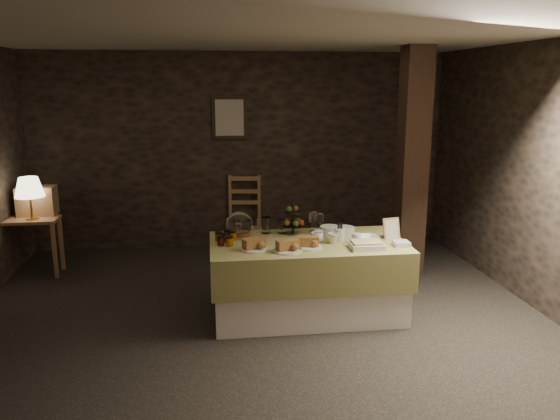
{
  "coord_description": "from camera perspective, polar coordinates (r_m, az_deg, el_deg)",
  "views": [
    {
      "loc": [
        -0.43,
        -4.82,
        2.19
      ],
      "look_at": [
        0.23,
        0.2,
        1.01
      ],
      "focal_mm": 35.0,
      "sensor_mm": 36.0,
      "label": 1
    }
  ],
  "objects": [
    {
      "name": "cup_a",
      "position": [
        5.15,
        3.84,
        -2.87
      ],
      "size": [
        0.13,
        0.13,
        0.09
      ],
      "primitive_type": "imported",
      "rotation": [
        0.0,
        0.0,
        0.05
      ],
      "color": "silver",
      "rests_on": "buffet_table"
    },
    {
      "name": "plate_stack_a",
      "position": [
        5.37,
        5.23,
        -2.21
      ],
      "size": [
        0.19,
        0.19,
        0.1
      ],
      "primitive_type": "cylinder",
      "color": "silver",
      "rests_on": "buffet_table"
    },
    {
      "name": "wine_rack",
      "position": [
        7.01,
        -24.05,
        0.89
      ],
      "size": [
        0.42,
        0.26,
        0.34
      ],
      "primitive_type": "cube",
      "color": "#906141",
      "rests_on": "console_table"
    },
    {
      "name": "console_table",
      "position": [
        6.92,
        -24.63,
        -1.87
      ],
      "size": [
        0.63,
        0.36,
        0.68
      ],
      "color": "#906141",
      "rests_on": "ground_plane"
    },
    {
      "name": "table_lamp",
      "position": [
        6.75,
        -24.75,
        2.13
      ],
      "size": [
        0.33,
        0.33,
        0.49
      ],
      "color": "gold",
      "rests_on": "console_table"
    },
    {
      "name": "bread_platter_center",
      "position": [
        4.87,
        0.78,
        -3.88
      ],
      "size": [
        0.26,
        0.26,
        0.11
      ],
      "color": "silver",
      "rests_on": "buffet_table"
    },
    {
      "name": "fruit_stand",
      "position": [
        5.4,
        1.43,
        -1.23
      ],
      "size": [
        0.22,
        0.22,
        0.32
      ],
      "rotation": [
        0.0,
        0.0,
        -0.2
      ],
      "color": "black",
      "rests_on": "buffet_table"
    },
    {
      "name": "buffet_table",
      "position": [
        5.27,
        2.88,
        -6.56
      ],
      "size": [
        1.84,
        0.98,
        0.73
      ],
      "color": "white",
      "rests_on": "ground_plane"
    },
    {
      "name": "mug_d",
      "position": [
        5.17,
        7.95,
        -2.92
      ],
      "size": [
        0.08,
        0.08,
        0.09
      ],
      "primitive_type": "cylinder",
      "color": "silver",
      "rests_on": "buffet_table"
    },
    {
      "name": "jam_jars",
      "position": [
        5.17,
        -5.7,
        -2.96
      ],
      "size": [
        0.2,
        0.32,
        0.07
      ],
      "color": "#4D1319",
      "rests_on": "buffet_table"
    },
    {
      "name": "mug_c",
      "position": [
        5.21,
        4.04,
        -2.67
      ],
      "size": [
        0.09,
        0.09,
        0.09
      ],
      "primitive_type": "cylinder",
      "color": "silver",
      "rests_on": "buffet_table"
    },
    {
      "name": "timber_column",
      "position": [
        6.41,
        13.64,
        4.75
      ],
      "size": [
        0.3,
        0.3,
        2.6
      ],
      "primitive_type": "cube",
      "color": "black",
      "rests_on": "ground_plane"
    },
    {
      "name": "bread_platter_left",
      "position": [
        4.92,
        -2.74,
        -3.72
      ],
      "size": [
        0.26,
        0.26,
        0.11
      ],
      "color": "silver",
      "rests_on": "buffet_table"
    },
    {
      "name": "tart_dish",
      "position": [
        5.01,
        9.02,
        -3.63
      ],
      "size": [
        0.3,
        0.22,
        0.07
      ],
      "color": "silver",
      "rests_on": "buffet_table"
    },
    {
      "name": "menu_frame",
      "position": [
        5.37,
        11.57,
        -1.97
      ],
      "size": [
        0.18,
        0.1,
        0.22
      ],
      "primitive_type": "cube",
      "rotation": [
        -0.24,
        0.0,
        0.2
      ],
      "color": "#906141",
      "rests_on": "buffet_table"
    },
    {
      "name": "square_dish",
      "position": [
        5.15,
        12.56,
        -3.45
      ],
      "size": [
        0.14,
        0.14,
        0.04
      ],
      "primitive_type": "cube",
      "color": "silver",
      "rests_on": "buffet_table"
    },
    {
      "name": "cutlery_holder",
      "position": [
        5.21,
        6.26,
        -2.58
      ],
      "size": [
        0.1,
        0.1,
        0.12
      ],
      "primitive_type": "cylinder",
      "color": "silver",
      "rests_on": "buffet_table"
    },
    {
      "name": "ground_plane",
      "position": [
        5.31,
        -2.2,
        -11.25
      ],
      "size": [
        5.5,
        5.0,
        0.01
      ],
      "primitive_type": "cube",
      "color": "black",
      "rests_on": "ground"
    },
    {
      "name": "storage_jar_a",
      "position": [
        5.45,
        -1.46,
        -1.6
      ],
      "size": [
        0.1,
        0.1,
        0.16
      ],
      "primitive_type": "cylinder",
      "color": "white",
      "rests_on": "buffet_table"
    },
    {
      "name": "cup_b",
      "position": [
        5.13,
        5.57,
        -2.95
      ],
      "size": [
        0.12,
        0.12,
        0.1
      ],
      "primitive_type": "imported",
      "rotation": [
        0.0,
        0.0,
        0.19
      ],
      "color": "silver",
      "rests_on": "buffet_table"
    },
    {
      "name": "room_shell",
      "position": [
        4.88,
        -2.36,
        5.69
      ],
      "size": [
        5.52,
        5.02,
        2.6
      ],
      "color": "black",
      "rests_on": "ground"
    },
    {
      "name": "plate_stack_b",
      "position": [
        5.41,
        6.75,
        -2.21
      ],
      "size": [
        0.2,
        0.2,
        0.08
      ],
      "primitive_type": "cylinder",
      "color": "silver",
      "rests_on": "buffet_table"
    },
    {
      "name": "bowl",
      "position": [
        5.25,
        9.13,
        -2.96
      ],
      "size": [
        0.24,
        0.24,
        0.05
      ],
      "primitive_type": "imported",
      "rotation": [
        0.0,
        0.0,
        0.14
      ],
      "color": "silver",
      "rests_on": "buffet_table"
    },
    {
      "name": "chair",
      "position": [
        7.35,
        -3.81,
        -0.75
      ],
      "size": [
        0.51,
        0.49,
        0.77
      ],
      "rotation": [
        0.0,
        0.0,
        -0.12
      ],
      "color": "#906141",
      "rests_on": "ground_plane"
    },
    {
      "name": "cake_dome",
      "position": [
        5.33,
        -4.27,
        -1.7
      ],
      "size": [
        0.26,
        0.26,
        0.26
      ],
      "color": "#906141",
      "rests_on": "buffet_table"
    },
    {
      "name": "framed_picture",
      "position": [
        7.31,
        -5.31,
        9.59
      ],
      "size": [
        0.45,
        0.04,
        0.55
      ],
      "color": "#322618",
      "rests_on": "room_shell"
    },
    {
      "name": "bread_platter_right",
      "position": [
        4.98,
        2.89,
        -3.49
      ],
      "size": [
        0.26,
        0.26,
        0.11
      ],
      "color": "silver",
      "rests_on": "buffet_table"
    },
    {
      "name": "storage_jar_b",
      "position": [
        5.45,
        0.24,
        -1.69
      ],
      "size": [
        0.09,
        0.09,
        0.14
      ],
      "primitive_type": "cylinder",
      "color": "white",
      "rests_on": "buffet_table"
    }
  ]
}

